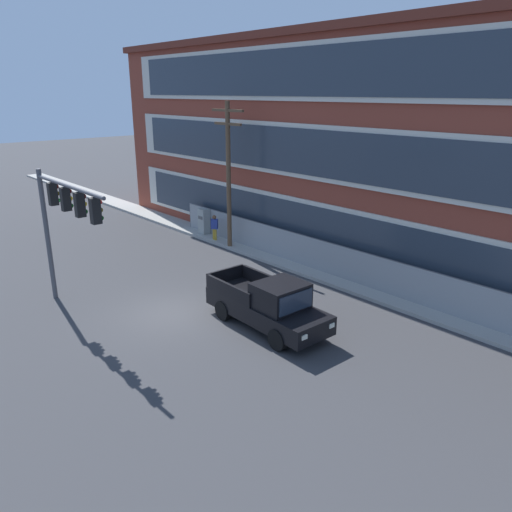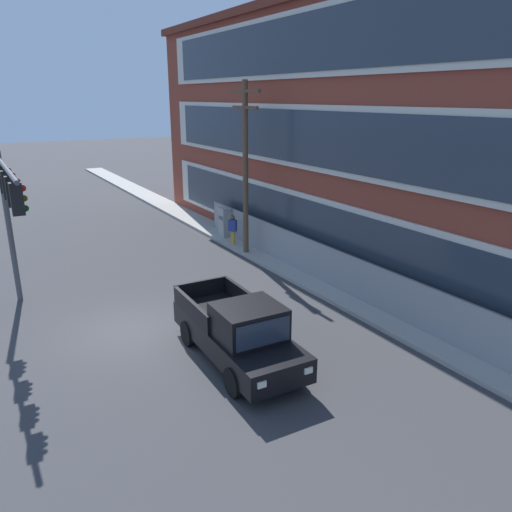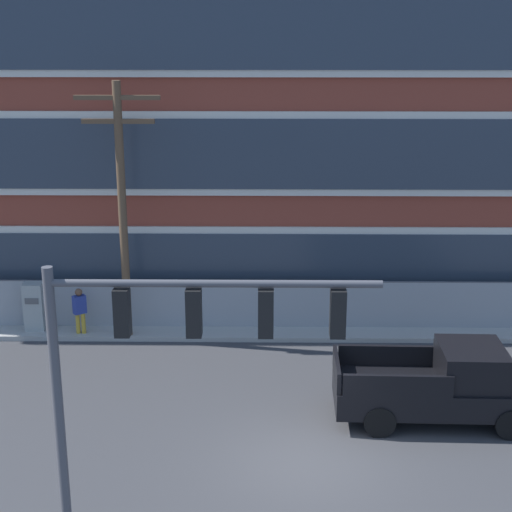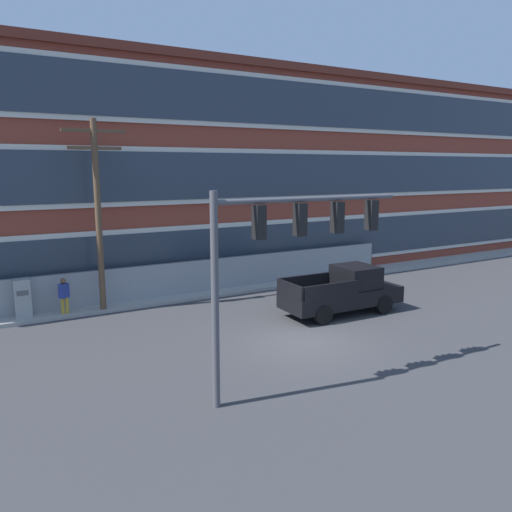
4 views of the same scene
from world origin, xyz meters
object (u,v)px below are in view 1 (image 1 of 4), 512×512
at_px(traffic_signal_mast, 63,212).
at_px(electrical_cabinet, 204,222).
at_px(pickup_truck_black, 269,305).
at_px(utility_pole_near_corner, 228,169).
at_px(pedestrian_near_cabinet, 215,227).

xyz_separation_m(traffic_signal_mast, electrical_cabinet, (-5.79, 10.78, -3.40)).
xyz_separation_m(pickup_truck_black, utility_pole_near_corner, (-9.03, 5.29, 3.63)).
xyz_separation_m(pickup_truck_black, pedestrian_near_cabinet, (-10.60, 5.39, 0.02)).
bearing_deg(electrical_cabinet, pedestrian_near_cabinet, -12.63).
bearing_deg(pickup_truck_black, electrical_cabinet, 154.74).
distance_m(pickup_truck_black, utility_pole_near_corner, 11.08).
relative_size(pickup_truck_black, electrical_cabinet, 3.13).
xyz_separation_m(electrical_cabinet, pedestrian_near_cabinet, (1.57, -0.35, 0.10)).
bearing_deg(traffic_signal_mast, pickup_truck_black, 38.36).
distance_m(pickup_truck_black, pedestrian_near_cabinet, 11.89).
bearing_deg(utility_pole_near_corner, pedestrian_near_cabinet, 176.54).
bearing_deg(pickup_truck_black, pedestrian_near_cabinet, 153.04).
xyz_separation_m(traffic_signal_mast, pickup_truck_black, (6.37, 5.04, -3.31)).
height_order(pickup_truck_black, pedestrian_near_cabinet, pickup_truck_black).
height_order(traffic_signal_mast, pickup_truck_black, traffic_signal_mast).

